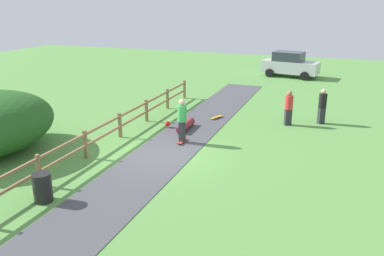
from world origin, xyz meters
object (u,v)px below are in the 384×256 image
(skater_fallen, at_px, (184,125))
(skateboard_loose, at_px, (217,117))
(trash_bin, at_px, (42,188))
(parked_car_silver, at_px, (290,64))
(bystander_red, at_px, (289,106))
(skater_riding, at_px, (182,119))
(bystander_black, at_px, (322,105))

(skater_fallen, xyz_separation_m, skateboard_loose, (0.89, 2.22, -0.11))
(trash_bin, height_order, skater_fallen, trash_bin)
(skateboard_loose, bearing_deg, parked_car_silver, 81.48)
(bystander_red, distance_m, parked_car_silver, 12.79)
(trash_bin, height_order, skater_riding, skater_riding)
(skater_riding, height_order, parked_car_silver, parked_car_silver)
(skateboard_loose, relative_size, bystander_red, 0.48)
(skater_riding, distance_m, bystander_red, 5.64)
(parked_car_silver, bearing_deg, trash_bin, -100.51)
(skateboard_loose, distance_m, parked_car_silver, 13.07)
(bystander_black, distance_m, parked_car_silver, 12.26)
(bystander_black, bearing_deg, skateboard_loose, -168.34)
(skater_riding, relative_size, bystander_red, 1.11)
(skater_riding, xyz_separation_m, bystander_red, (3.84, 4.12, -0.15))
(skateboard_loose, bearing_deg, skater_fallen, -111.83)
(trash_bin, relative_size, parked_car_silver, 0.20)
(trash_bin, xyz_separation_m, skater_fallen, (1.45, 7.92, -0.25))
(skater_fallen, relative_size, bystander_black, 0.93)
(trash_bin, bearing_deg, bystander_black, 56.66)
(trash_bin, relative_size, skateboard_loose, 1.10)
(parked_car_silver, bearing_deg, skater_fallen, -100.57)
(skater_riding, bearing_deg, skater_fallen, 108.55)
(skateboard_loose, bearing_deg, trash_bin, -102.99)
(skater_riding, bearing_deg, trash_bin, -107.96)
(bystander_black, xyz_separation_m, parked_car_silver, (-3.08, 11.87, 0.01))
(trash_bin, height_order, parked_car_silver, parked_car_silver)
(trash_bin, xyz_separation_m, parked_car_silver, (4.27, 23.04, 0.51))
(skater_fallen, bearing_deg, skater_riding, -71.45)
(skater_fallen, height_order, bystander_black, bystander_black)
(skater_fallen, distance_m, parked_car_silver, 15.40)
(bystander_black, bearing_deg, skater_riding, -137.17)
(skater_riding, height_order, bystander_red, skater_riding)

